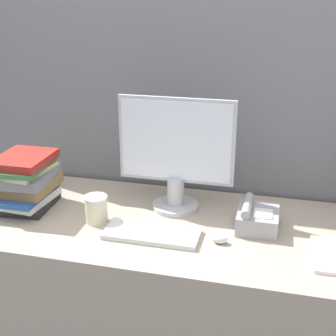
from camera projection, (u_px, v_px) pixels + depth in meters
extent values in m
cube|color=slate|center=(185.00, 161.00, 2.22)|extent=(2.09, 0.04, 1.79)
cube|color=tan|center=(164.00, 301.00, 2.04)|extent=(1.69, 0.72, 0.77)
cylinder|color=#B7B7BC|center=(175.00, 206.00, 2.02)|extent=(0.20, 0.20, 0.02)
cylinder|color=#B7B7BC|center=(176.00, 191.00, 2.00)|extent=(0.07, 0.07, 0.12)
cube|color=#B7B7BC|center=(176.00, 141.00, 1.92)|extent=(0.49, 0.02, 0.36)
cube|color=silver|center=(176.00, 141.00, 1.91)|extent=(0.46, 0.01, 0.33)
cube|color=silver|center=(152.00, 234.00, 1.80)|extent=(0.37, 0.15, 0.02)
ellipsoid|color=silver|center=(220.00, 239.00, 1.74)|extent=(0.06, 0.04, 0.03)
cylinder|color=beige|center=(96.00, 210.00, 1.89)|extent=(0.09, 0.09, 0.11)
cylinder|color=white|center=(96.00, 197.00, 1.87)|extent=(0.09, 0.09, 0.01)
cube|color=#262628|center=(29.00, 203.00, 2.04)|extent=(0.21, 0.25, 0.03)
cube|color=silver|center=(26.00, 197.00, 2.02)|extent=(0.22, 0.26, 0.03)
cube|color=#264C8C|center=(24.00, 193.00, 2.00)|extent=(0.21, 0.29, 0.02)
cube|color=olive|center=(28.00, 184.00, 2.00)|extent=(0.21, 0.25, 0.04)
cube|color=slate|center=(24.00, 176.00, 1.98)|extent=(0.25, 0.27, 0.04)
cube|color=#C6B78C|center=(23.00, 170.00, 1.96)|extent=(0.22, 0.26, 0.02)
cube|color=#38723F|center=(26.00, 166.00, 1.96)|extent=(0.19, 0.28, 0.02)
cube|color=maroon|center=(24.00, 159.00, 1.95)|extent=(0.21, 0.25, 0.03)
cube|color=#99999E|center=(258.00, 220.00, 1.84)|extent=(0.16, 0.19, 0.08)
cube|color=white|center=(263.00, 214.00, 1.80)|extent=(0.07, 0.09, 0.00)
cylinder|color=#99999E|center=(247.00, 206.00, 1.83)|extent=(0.04, 0.18, 0.04)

